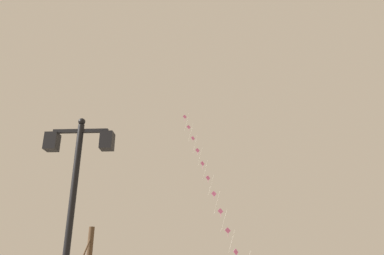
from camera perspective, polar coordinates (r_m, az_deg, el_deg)
The scene contains 2 objects.
twin_lantern_lamp_post at distance 8.41m, azimuth -17.67°, elevation -8.15°, with size 1.54×0.28×4.90m.
kite_train at distance 30.05m, azimuth 2.53°, elevation -7.93°, with size 5.01×9.77×16.23m.
Camera 1 is at (0.29, -1.10, 1.61)m, focal length 34.57 mm.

